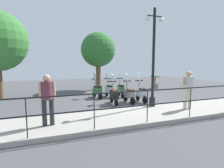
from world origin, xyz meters
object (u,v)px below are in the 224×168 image
Objects in this scene: lamp_post_near at (153,64)px; scooter_far_2 at (97,90)px; pedestrian_distant at (47,96)px; scooter_near_2 at (114,95)px; scooter_far_1 at (109,89)px; tree_distant at (98,50)px; pedestrian_with_bag at (188,87)px; scooter_far_0 at (121,89)px; scooter_near_1 at (129,94)px; scooter_near_0 at (141,93)px; potted_palm at (155,83)px.

lamp_post_near is 4.00m from scooter_far_2.
lamp_post_near is 2.69× the size of pedestrian_distant.
scooter_far_1 is (1.76, -0.35, 0.00)m from scooter_near_2.
tree_distant is 5.58m from scooter_near_2.
pedestrian_distant is at bearing 97.65° from pedestrian_with_bag.
scooter_far_2 is at bearing 163.02° from tree_distant.
scooter_near_1 is at bearing -179.63° from scooter_far_0.
scooter_far_2 is (1.79, 1.95, 0.00)m from scooter_near_0.
pedestrian_with_bag reaches higher than scooter_near_0.
scooter_near_0 is (2.50, -4.69, -0.60)m from pedestrian_distant.
scooter_near_1 is (-0.00, 0.72, 0.00)m from scooter_near_0.
scooter_far_2 is (-2.24, 5.52, 0.04)m from potted_palm.
scooter_far_1 is (4.29, -3.48, -0.60)m from pedestrian_distant.
pedestrian_with_bag is 1.03× the size of scooter_far_0.
scooter_far_1 is (0.10, 0.74, 0.00)m from scooter_far_0.
pedestrian_with_bag is at bearing -155.80° from scooter_far_1.
scooter_far_1 reaches higher than potted_palm.
tree_distant is 4.18m from scooter_far_0.
lamp_post_near is 2.78× the size of scooter_near_1.
potted_palm is at bearing -38.80° from scooter_near_0.
scooter_far_1 is 1.00× the size of scooter_far_2.
scooter_far_0 is (3.20, 0.18, -1.56)m from lamp_post_near.
scooter_near_0 is (-4.95, -0.98, -2.58)m from tree_distant.
scooter_near_0 is (2.43, 0.81, -0.60)m from pedestrian_with_bag.
pedestrian_distant is at bearing 120.69° from scooter_near_1.
pedestrian_with_bag reaches higher than scooter_near_1.
potted_palm is 0.69× the size of scooter_far_1.
lamp_post_near is 4.62m from pedestrian_distant.
scooter_far_0 is at bearing 24.15° from pedestrian_with_bag.
scooter_near_0 is (-4.03, 3.57, 0.04)m from potted_palm.
lamp_post_near reaches higher than scooter_near_1.
scooter_far_0 is at bearing 132.31° from pedestrian_distant.
scooter_near_1 is (-4.96, -0.26, -2.58)m from tree_distant.
scooter_far_2 is at bearing 26.76° from lamp_post_near.
lamp_post_near is 6.57m from tree_distant.
pedestrian_with_bag is 2.93m from scooter_near_1.
scooter_far_1 and scooter_far_2 have the same top height.
scooter_near_1 is at bearing -156.45° from scooter_far_2.
pedestrian_distant is 5.35m from scooter_near_0.
pedestrian_distant is 8.56m from tree_distant.
pedestrian_with_bag is at bearing -130.27° from lamp_post_near.
lamp_post_near reaches higher than scooter_near_2.
scooter_far_1 is 0.74m from scooter_far_2.
scooter_near_2 is (0.04, 1.56, 0.00)m from scooter_near_0.
scooter_near_2 is at bearing 126.38° from pedestrian_distant.
scooter_near_1 is (2.49, -3.97, -0.60)m from pedestrian_distant.
scooter_far_0 and scooter_far_1 have the same top height.
pedestrian_distant reaches higher than scooter_near_2.
scooter_near_0 and scooter_far_0 have the same top height.
pedestrian_with_bag is at bearing -131.92° from scooter_near_2.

